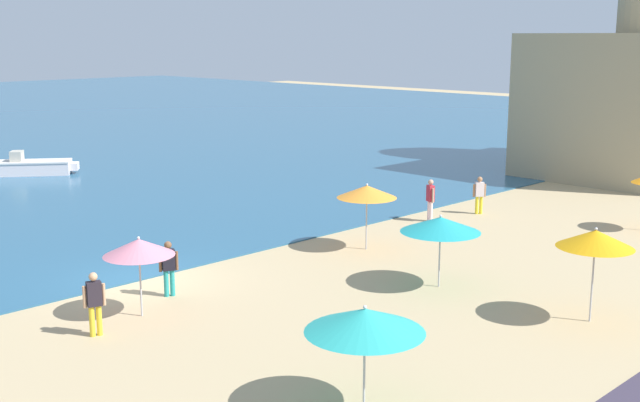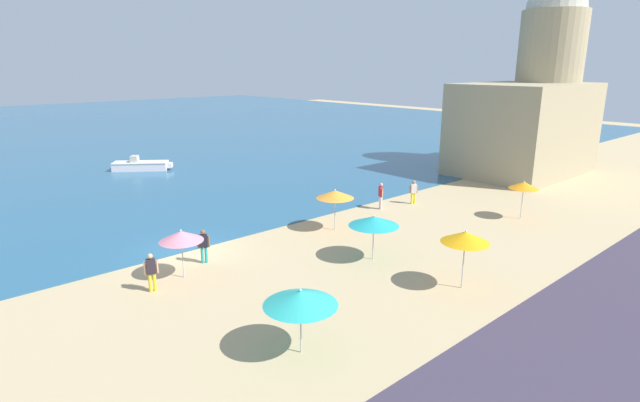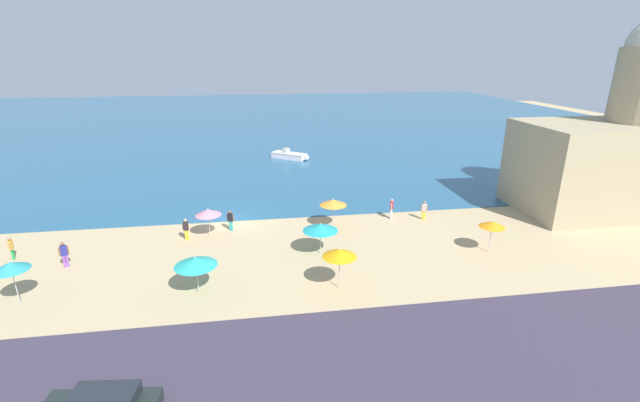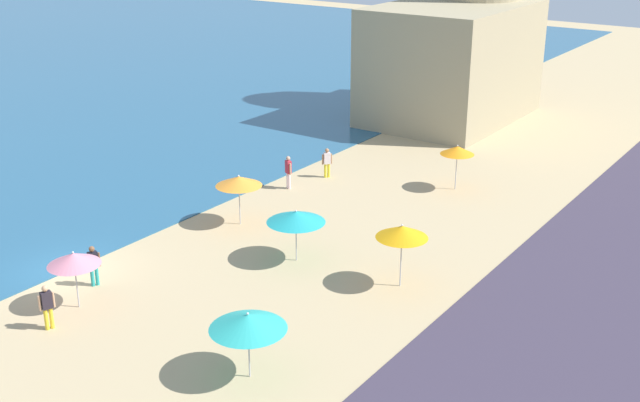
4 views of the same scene
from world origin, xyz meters
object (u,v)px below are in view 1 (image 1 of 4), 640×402
(beach_umbrella_6, at_px, (367,192))
(bather_1, at_px, (169,266))
(bather_2, at_px, (94,301))
(bather_5, at_px, (430,198))
(beach_umbrella_5, at_px, (595,239))
(bather_3, at_px, (479,193))
(beach_umbrella_3, at_px, (139,247))
(beach_umbrella_2, at_px, (365,320))
(beach_umbrella_7, at_px, (440,225))
(skiff_nearshore, at_px, (27,167))

(beach_umbrella_6, height_order, bather_1, beach_umbrella_6)
(bather_2, distance_m, bather_5, 16.40)
(beach_umbrella_5, height_order, beach_umbrella_6, beach_umbrella_5)
(beach_umbrella_6, xyz_separation_m, bather_3, (7.74, 0.47, -1.19))
(beach_umbrella_3, relative_size, bather_3, 1.38)
(beach_umbrella_2, relative_size, beach_umbrella_6, 1.02)
(beach_umbrella_7, height_order, bather_2, beach_umbrella_7)
(bather_3, height_order, skiff_nearshore, bather_3)
(beach_umbrella_5, bearing_deg, beach_umbrella_7, 94.98)
(beach_umbrella_3, relative_size, beach_umbrella_6, 0.94)
(beach_umbrella_2, xyz_separation_m, bather_3, (17.21, 8.87, -1.05))
(beach_umbrella_7, height_order, skiff_nearshore, beach_umbrella_7)
(beach_umbrella_3, bearing_deg, bather_2, -164.80)
(beach_umbrella_2, height_order, skiff_nearshore, beach_umbrella_2)
(bather_5, bearing_deg, bather_3, -13.49)
(beach_umbrella_5, bearing_deg, bather_1, 124.71)
(bather_3, distance_m, skiff_nearshore, 24.75)
(beach_umbrella_2, xyz_separation_m, beach_umbrella_6, (9.47, 8.41, 0.14))
(beach_umbrella_2, distance_m, bather_3, 19.39)
(beach_umbrella_6, height_order, bather_2, beach_umbrella_6)
(beach_umbrella_7, bearing_deg, beach_umbrella_6, 69.25)
(beach_umbrella_7, bearing_deg, bather_5, 39.14)
(bather_1, relative_size, skiff_nearshore, 0.35)
(beach_umbrella_3, distance_m, beach_umbrella_7, 8.85)
(beach_umbrella_7, bearing_deg, beach_umbrella_5, -85.02)
(beach_umbrella_7, distance_m, bather_2, 10.20)
(bather_3, bearing_deg, bather_2, -176.21)
(beach_umbrella_2, relative_size, beach_umbrella_7, 1.01)
(bather_1, xyz_separation_m, bather_5, (13.15, 0.54, 0.05))
(bather_3, bearing_deg, beach_umbrella_6, -176.54)
(beach_umbrella_7, bearing_deg, beach_umbrella_2, -153.15)
(skiff_nearshore, bearing_deg, bather_2, -111.65)
(beach_umbrella_3, xyz_separation_m, beach_umbrella_5, (8.24, -8.81, 0.34))
(beach_umbrella_5, relative_size, bather_1, 1.56)
(beach_umbrella_6, distance_m, bather_5, 5.37)
(beach_umbrella_2, bearing_deg, beach_umbrella_5, -5.22)
(beach_umbrella_3, relative_size, beach_umbrella_5, 0.87)
(beach_umbrella_2, height_order, beach_umbrella_7, beach_umbrella_2)
(beach_umbrella_2, height_order, beach_umbrella_3, beach_umbrella_2)
(bather_2, bearing_deg, beach_umbrella_6, 4.02)
(bather_1, relative_size, bather_5, 0.95)
(beach_umbrella_6, xyz_separation_m, bather_5, (5.14, 1.09, -1.12))
(beach_umbrella_3, bearing_deg, bather_1, 30.43)
(beach_umbrella_2, distance_m, bather_5, 17.45)
(bather_2, xyz_separation_m, bather_3, (18.89, 1.25, -0.04))
(beach_umbrella_3, relative_size, bather_1, 1.35)
(beach_umbrella_6, bearing_deg, skiff_nearshore, 93.80)
(bather_5, bearing_deg, skiff_nearshore, 106.70)
(beach_umbrella_3, bearing_deg, beach_umbrella_6, 2.05)
(beach_umbrella_5, xyz_separation_m, bather_3, (9.02, 9.62, -1.37))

